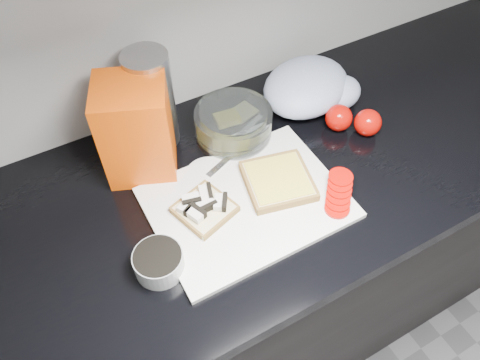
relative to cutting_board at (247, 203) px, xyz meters
name	(u,v)px	position (x,y,z in m)	size (l,w,h in m)	color
base_cabinet	(258,271)	(0.08, 0.06, -0.48)	(3.50, 0.60, 0.86)	black
countertop	(264,176)	(0.08, 0.06, -0.03)	(3.50, 0.64, 0.04)	black
cutting_board	(247,203)	(0.00, 0.00, 0.00)	(0.40, 0.30, 0.01)	white
bread_left	(204,208)	(-0.09, 0.02, 0.02)	(0.14, 0.14, 0.03)	beige
bread_right	(278,181)	(0.08, 0.01, 0.02)	(0.17, 0.17, 0.02)	beige
tomato_slices	(339,193)	(0.18, -0.08, 0.02)	(0.11, 0.12, 0.03)	#B50B04
knife	(242,145)	(0.07, 0.14, 0.01)	(0.18, 0.08, 0.01)	#B6B6BA
seed_tub	(159,261)	(-0.22, -0.05, 0.02)	(0.10, 0.10, 0.05)	#9BA09F
tub_lid	(209,175)	(-0.04, 0.11, 0.00)	(0.10, 0.10, 0.01)	silver
glass_bowl	(233,125)	(0.07, 0.19, 0.03)	(0.18, 0.18, 0.08)	silver
bread_bag	(137,130)	(-0.15, 0.21, 0.11)	(0.14, 0.13, 0.23)	red
steel_canister	(152,101)	(-0.09, 0.27, 0.11)	(0.10, 0.10, 0.24)	#A6A5AA
grocery_bag	(311,87)	(0.30, 0.20, 0.04)	(0.28, 0.25, 0.10)	silver
whole_tomatoes	(353,120)	(0.33, 0.07, 0.03)	(0.12, 0.11, 0.07)	#B50B04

